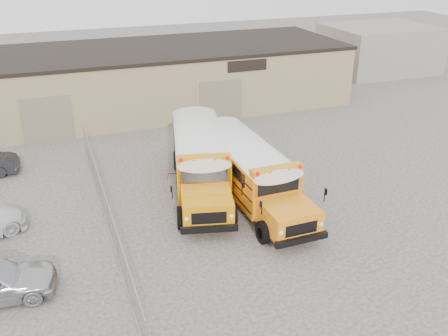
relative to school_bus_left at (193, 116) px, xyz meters
name	(u,v)px	position (x,y,z in m)	size (l,w,h in m)	color
ground	(250,233)	(-0.85, -11.64, -1.77)	(120.00, 120.00, 0.00)	#403D3B
warehouse	(151,77)	(-0.85, 8.36, 0.60)	(30.20, 10.20, 4.67)	#8A7755
chainlink_fence	(106,208)	(-6.85, -8.64, -0.87)	(0.07, 18.07, 1.81)	#989BA0
distant_building_right	(379,48)	(23.15, 12.36, 0.43)	(10.00, 8.00, 4.40)	gray
school_bus_left	(193,116)	(0.00, 0.00, 0.00)	(4.91, 10.76, 3.06)	orange
school_bus_right	(208,127)	(0.35, -2.13, -0.05)	(2.81, 10.22, 2.98)	orange
tarp_bundle	(300,213)	(1.39, -12.10, -0.93)	(1.23, 1.20, 1.63)	black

